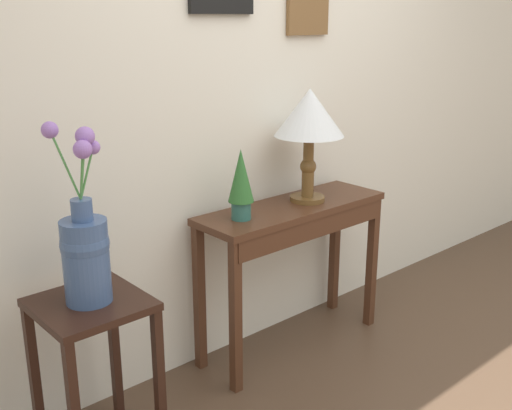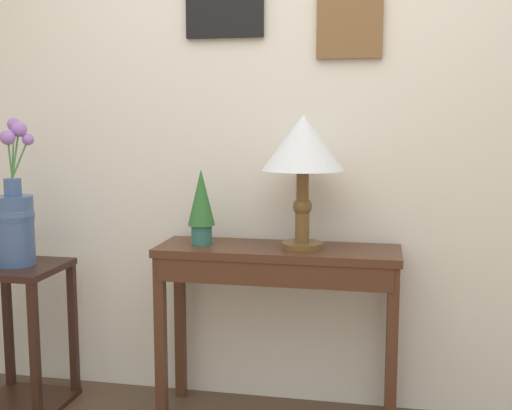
% 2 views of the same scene
% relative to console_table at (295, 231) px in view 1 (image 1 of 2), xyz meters
% --- Properties ---
extents(back_wall_with_art, '(9.00, 0.13, 2.80)m').
position_rel_console_table_xyz_m(back_wall_with_art, '(0.02, 0.28, 0.75)').
color(back_wall_with_art, silver).
rests_on(back_wall_with_art, ground).
extents(console_table, '(1.05, 0.34, 0.79)m').
position_rel_console_table_xyz_m(console_table, '(0.00, 0.00, 0.00)').
color(console_table, '#472819').
rests_on(console_table, ground).
extents(table_lamp, '(0.35, 0.35, 0.57)m').
position_rel_console_table_xyz_m(table_lamp, '(0.11, 0.02, 0.57)').
color(table_lamp, brown).
rests_on(table_lamp, console_table).
extents(potted_plant_on_console, '(0.12, 0.12, 0.33)m').
position_rel_console_table_xyz_m(potted_plant_on_console, '(-0.34, 0.02, 0.32)').
color(potted_plant_on_console, '#2D665B').
rests_on(potted_plant_on_console, console_table).
extents(pedestal_stand_left, '(0.39, 0.39, 0.68)m').
position_rel_console_table_xyz_m(pedestal_stand_left, '(-1.18, -0.10, -0.31)').
color(pedestal_stand_left, black).
rests_on(pedestal_stand_left, ground).
extents(flower_vase_tall, '(0.19, 0.22, 0.66)m').
position_rel_console_table_xyz_m(flower_vase_tall, '(-1.18, -0.10, 0.25)').
color(flower_vase_tall, '#3D5684').
rests_on(flower_vase_tall, pedestal_stand_left).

